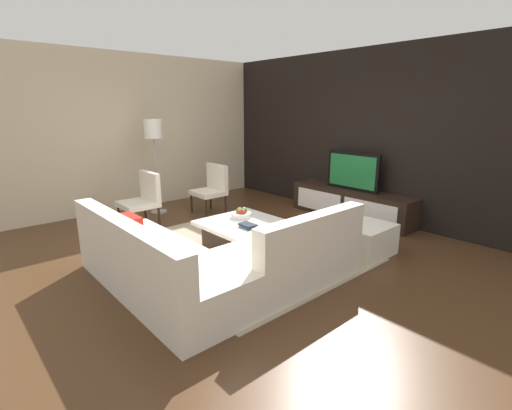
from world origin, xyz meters
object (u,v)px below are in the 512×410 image
(accent_chair_near, at_px, (143,197))
(ottoman, at_px, (361,238))
(coffee_table, at_px, (244,235))
(fruit_bowl, at_px, (241,214))
(accent_chair_far, at_px, (212,186))
(book_stack, at_px, (247,226))
(floor_lamp, at_px, (154,135))
(media_console, at_px, (350,204))
(sectional_couch, at_px, (210,262))
(television, at_px, (353,171))

(accent_chair_near, xyz_separation_m, ottoman, (2.94, 1.61, -0.29))
(coffee_table, bearing_deg, ottoman, 43.37)
(accent_chair_near, xyz_separation_m, fruit_bowl, (1.64, 0.66, -0.06))
(accent_chair_far, xyz_separation_m, book_stack, (1.97, -0.85, -0.09))
(coffee_table, relative_size, fruit_bowl, 3.70)
(floor_lamp, distance_m, book_stack, 2.82)
(floor_lamp, height_order, accent_chair_far, floor_lamp)
(coffee_table, distance_m, accent_chair_near, 1.93)
(media_console, xyz_separation_m, book_stack, (0.11, -2.42, 0.16))
(sectional_couch, distance_m, book_stack, 0.94)
(fruit_bowl, distance_m, accent_chair_far, 1.70)
(coffee_table, distance_m, floor_lamp, 2.70)
(sectional_couch, xyz_separation_m, fruit_bowl, (-0.79, 1.07, 0.15))
(accent_chair_near, relative_size, ottoman, 1.24)
(television, xyz_separation_m, ottoman, (1.02, -1.24, -0.62))
(floor_lamp, bearing_deg, fruit_bowl, 2.82)
(accent_chair_far, distance_m, book_stack, 2.15)
(television, bearing_deg, media_console, -90.00)
(sectional_couch, xyz_separation_m, ottoman, (0.51, 2.02, -0.09))
(media_console, height_order, book_stack, media_console)
(accent_chair_near, bearing_deg, sectional_couch, -8.51)
(floor_lamp, distance_m, fruit_bowl, 2.44)
(media_console, xyz_separation_m, ottoman, (1.02, -1.24, -0.05))
(media_console, relative_size, sectional_couch, 0.94)
(coffee_table, relative_size, accent_chair_near, 1.19)
(television, relative_size, floor_lamp, 0.59)
(television, xyz_separation_m, accent_chair_far, (-1.86, -1.57, -0.33))
(book_stack, bearing_deg, fruit_bowl, 150.38)
(ottoman, distance_m, accent_chair_far, 2.91)
(ottoman, distance_m, fruit_bowl, 1.63)
(book_stack, bearing_deg, ottoman, 52.42)
(accent_chair_near, xyz_separation_m, accent_chair_far, (0.06, 1.28, 0.00))
(television, height_order, accent_chair_far, television)
(accent_chair_far, bearing_deg, accent_chair_near, -95.54)
(accent_chair_near, bearing_deg, coffee_table, 17.95)
(sectional_couch, bearing_deg, floor_lamp, 162.46)
(television, distance_m, ottoman, 1.72)
(television, bearing_deg, floor_lamp, -137.66)
(television, distance_m, coffee_table, 2.38)
(television, relative_size, accent_chair_far, 1.13)
(ottoman, bearing_deg, accent_chair_near, -151.35)
(media_console, bearing_deg, sectional_couch, -81.22)
(accent_chair_far, height_order, book_stack, accent_chair_far)
(coffee_table, height_order, floor_lamp, floor_lamp)
(television, xyz_separation_m, sectional_couch, (0.50, -3.26, -0.53))
(coffee_table, bearing_deg, television, 87.51)
(coffee_table, xyz_separation_m, accent_chair_far, (-1.76, 0.73, 0.29))
(ottoman, height_order, book_stack, book_stack)
(television, distance_m, floor_lamp, 3.47)
(floor_lamp, bearing_deg, television, 42.34)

